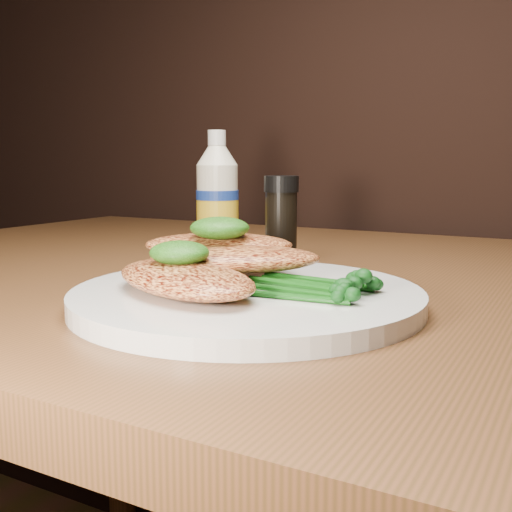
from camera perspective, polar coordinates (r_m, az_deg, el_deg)
The scene contains 9 objects.
plate at distance 0.51m, azimuth -0.83°, elevation -3.85°, with size 0.29×0.29×0.02m, color silver.
chicken_front at distance 0.49m, azimuth -6.63°, elevation -2.09°, with size 0.15×0.08×0.02m, color #EA8E4A.
chicken_mid at distance 0.54m, azimuth -1.94°, elevation -0.25°, with size 0.15×0.07×0.02m, color #EA8E4A.
chicken_back at distance 0.57m, azimuth -3.50°, elevation 1.05°, with size 0.14×0.07×0.02m, color #EA8E4A.
pesto_front at distance 0.50m, azimuth -7.12°, elevation 0.30°, with size 0.05×0.05×0.02m, color black.
pesto_back at distance 0.55m, azimuth -3.39°, elevation 2.61°, with size 0.05×0.05×0.02m, color black.
broccolini_bundle at distance 0.50m, azimuth 4.20°, elevation -2.18°, with size 0.14×0.11×0.02m, color #124D10, non-canonical shape.
mayo_bottle at distance 0.82m, azimuth -3.61°, elevation 6.04°, with size 0.06×0.06×0.16m, color beige, non-canonical shape.
pepper_grinder at distance 0.74m, azimuth 2.34°, elevation 3.51°, with size 0.04×0.04×0.10m, color black, non-canonical shape.
Camera 1 is at (0.32, 0.44, 0.87)m, focal length 43.10 mm.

